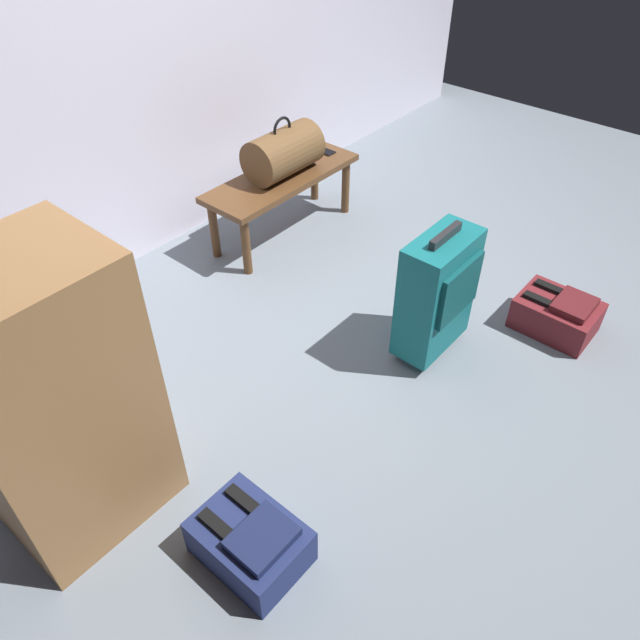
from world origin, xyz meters
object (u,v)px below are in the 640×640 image
(bench, at_px, (282,184))
(cell_phone, at_px, (324,151))
(suitcase_upright_teal, at_px, (437,293))
(side_cabinet, at_px, (55,405))
(backpack_maroon, at_px, (557,314))
(backpack_navy, at_px, (251,541))
(duffel_bag_brown, at_px, (283,152))

(bench, distance_m, cell_phone, 0.40)
(cell_phone, bearing_deg, suitcase_upright_teal, -119.06)
(suitcase_upright_teal, bearing_deg, side_cabinet, 161.50)
(backpack_maroon, bearing_deg, backpack_navy, 170.80)
(side_cabinet, bearing_deg, backpack_maroon, -23.83)
(side_cabinet, bearing_deg, bench, 21.58)
(bench, distance_m, backpack_navy, 2.13)
(backpack_maroon, relative_size, side_cabinet, 0.35)
(backpack_maroon, xyz_separation_m, backpack_navy, (-1.85, 0.30, 0.00))
(bench, height_order, side_cabinet, side_cabinet)
(duffel_bag_brown, bearing_deg, backpack_maroon, -82.99)
(duffel_bag_brown, xyz_separation_m, suitcase_upright_teal, (-0.33, -1.25, -0.18))
(duffel_bag_brown, distance_m, suitcase_upright_teal, 1.31)
(backpack_maroon, bearing_deg, bench, 97.67)
(bench, relative_size, backpack_navy, 2.63)
(bench, bearing_deg, cell_phone, 1.78)
(backpack_navy, xyz_separation_m, side_cabinet, (-0.23, 0.62, 0.46))
(bench, height_order, cell_phone, cell_phone)
(backpack_maroon, relative_size, backpack_navy, 1.00)
(suitcase_upright_teal, distance_m, side_cabinet, 1.64)
(bench, bearing_deg, suitcase_upright_teal, -103.98)
(cell_phone, relative_size, suitcase_upright_teal, 0.21)
(cell_phone, bearing_deg, bench, -178.22)
(bench, relative_size, side_cabinet, 0.91)
(duffel_bag_brown, relative_size, suitcase_upright_teal, 0.66)
(duffel_bag_brown, bearing_deg, suitcase_upright_teal, -104.81)
(duffel_bag_brown, height_order, side_cabinet, side_cabinet)
(duffel_bag_brown, height_order, cell_phone, duffel_bag_brown)
(side_cabinet, bearing_deg, duffel_bag_brown, 21.38)
(bench, height_order, duffel_bag_brown, duffel_bag_brown)
(cell_phone, bearing_deg, side_cabinet, -161.63)
(suitcase_upright_teal, xyz_separation_m, backpack_maroon, (0.53, -0.40, -0.25))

